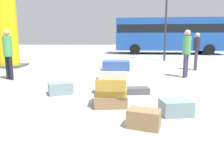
# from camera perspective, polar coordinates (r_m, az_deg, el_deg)

# --- Properties ---
(ground_plane) EXTENTS (80.00, 80.00, 0.00)m
(ground_plane) POSITION_cam_1_polar(r_m,az_deg,el_deg) (4.85, 4.71, -7.72)
(ground_plane) COLOR #9E9E99
(suitcase_tower) EXTENTS (0.78, 0.56, 0.98)m
(suitcase_tower) POSITION_cam_1_polar(r_m,az_deg,el_deg) (4.53, -0.02, -3.11)
(suitcase_tower) COLOR olive
(suitcase_tower) RESTS_ON ground
(suitcase_brown_left_side) EXTENTS (0.27, 0.33, 0.69)m
(suitcase_brown_left_side) POSITION_cam_1_polar(r_m,az_deg,el_deg) (5.59, -2.06, -1.69)
(suitcase_brown_left_side) COLOR olive
(suitcase_brown_left_side) RESTS_ON ground
(suitcase_brown_foreground_near) EXTENTS (0.60, 0.47, 0.30)m
(suitcase_brown_foreground_near) POSITION_cam_1_polar(r_m,az_deg,el_deg) (3.61, 8.46, -11.54)
(suitcase_brown_foreground_near) COLOR olive
(suitcase_brown_foreground_near) RESTS_ON ground
(suitcase_slate_behind_tower) EXTENTS (0.62, 0.50, 0.29)m
(suitcase_slate_behind_tower) POSITION_cam_1_polar(r_m,az_deg,el_deg) (4.30, 16.60, -8.38)
(suitcase_slate_behind_tower) COLOR gray
(suitcase_slate_behind_tower) RESTS_ON ground
(suitcase_charcoal_foreground_far) EXTENTS (0.82, 0.38, 0.17)m
(suitcase_charcoal_foreground_far) POSITION_cam_1_polar(r_m,az_deg,el_deg) (5.66, 5.81, -4.29)
(suitcase_charcoal_foreground_far) COLOR #4C4C51
(suitcase_charcoal_foreground_far) RESTS_ON ground
(suitcase_slate_right_side) EXTENTS (0.71, 0.61, 0.30)m
(suitcase_slate_right_side) POSITION_cam_1_polar(r_m,az_deg,el_deg) (5.76, -13.55, -3.59)
(suitcase_slate_right_side) COLOR gray
(suitcase_slate_right_side) RESTS_ON ground
(person_bearded_onlooker) EXTENTS (0.30, 0.32, 1.67)m
(person_bearded_onlooker) POSITION_cam_1_polar(r_m,az_deg,el_deg) (10.41, 21.60, 6.60)
(person_bearded_onlooker) COLOR #3F334C
(person_bearded_onlooker) RESTS_ON ground
(person_tourist_with_camera) EXTENTS (0.31, 0.30, 1.73)m
(person_tourist_with_camera) POSITION_cam_1_polar(r_m,az_deg,el_deg) (8.26, -25.99, 5.86)
(person_tourist_with_camera) COLOR black
(person_tourist_with_camera) RESTS_ON ground
(person_passerby_in_red) EXTENTS (0.30, 0.31, 1.74)m
(person_passerby_in_red) POSITION_cam_1_polar(r_m,az_deg,el_deg) (8.33, 19.24, 6.38)
(person_passerby_in_red) COLOR #3F334C
(person_passerby_in_red) RESTS_ON ground
(yellow_dummy_statue) EXTENTS (1.43, 1.43, 4.19)m
(yellow_dummy_statue) POSITION_cam_1_polar(r_m,az_deg,el_deg) (12.03, -26.25, 10.75)
(yellow_dummy_statue) COLOR yellow
(yellow_dummy_statue) RESTS_ON ground
(parked_bus) EXTENTS (9.74, 3.39, 3.15)m
(parked_bus) POSITION_cam_1_polar(r_m,az_deg,el_deg) (20.37, 15.15, 10.51)
(parked_bus) COLOR #1E4CA5
(parked_bus) RESTS_ON ground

